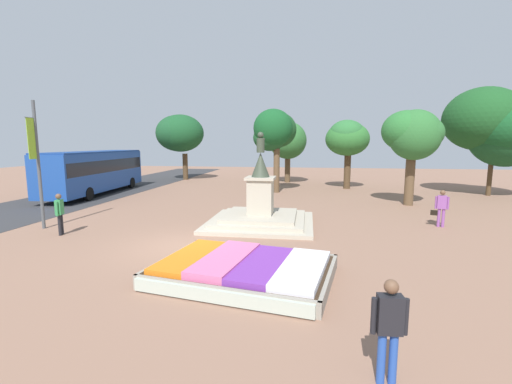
% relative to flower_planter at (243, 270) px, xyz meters
% --- Properties ---
extents(ground_plane, '(85.33, 85.33, 0.00)m').
position_rel_flower_planter_xyz_m(ground_plane, '(-2.81, 2.58, -0.26)').
color(ground_plane, '#8C6651').
extents(flower_planter, '(5.37, 4.27, 0.57)m').
position_rel_flower_planter_xyz_m(flower_planter, '(0.00, 0.00, 0.00)').
color(flower_planter, '#38281C').
rests_on(flower_planter, ground_plane).
extents(statue_monument, '(4.88, 4.88, 4.29)m').
position_rel_flower_planter_xyz_m(statue_monument, '(-0.43, 6.56, 0.40)').
color(statue_monument, '#B4AA95').
rests_on(statue_monument, ground_plane).
extents(banner_pole, '(0.14, 0.65, 5.59)m').
position_rel_flower_planter_xyz_m(banner_pole, '(-9.89, 4.23, 2.69)').
color(banner_pole, '#4C5156').
rests_on(banner_pole, ground_plane).
extents(city_bus, '(3.18, 10.93, 3.19)m').
position_rel_flower_planter_xyz_m(city_bus, '(-13.94, 14.29, 1.59)').
color(city_bus, '#1E4799').
rests_on(city_bus, ground_plane).
extents(pedestrian_with_handbag, '(0.71, 0.35, 1.69)m').
position_rel_flower_planter_xyz_m(pedestrian_with_handbag, '(7.72, 7.23, 0.70)').
color(pedestrian_with_handbag, '#8C4C99').
rests_on(pedestrian_with_handbag, ground_plane).
extents(pedestrian_near_planter, '(0.57, 0.25, 1.72)m').
position_rel_flower_planter_xyz_m(pedestrian_near_planter, '(3.03, -3.85, 0.74)').
color(pedestrian_near_planter, '#264CA5').
rests_on(pedestrian_near_planter, ground_plane).
extents(pedestrian_crossing_plaza, '(0.32, 0.55, 1.73)m').
position_rel_flower_planter_xyz_m(pedestrian_crossing_plaza, '(-8.35, 3.41, 0.75)').
color(pedestrian_crossing_plaza, black).
rests_on(pedestrian_crossing_plaza, ground_plane).
extents(park_tree_far_left, '(3.56, 3.39, 5.67)m').
position_rel_flower_planter_xyz_m(park_tree_far_left, '(4.85, 20.12, 3.99)').
color(park_tree_far_left, '#4C3823').
rests_on(park_tree_far_left, ground_plane).
extents(park_tree_behind_statue, '(3.60, 4.73, 5.79)m').
position_rel_flower_planter_xyz_m(park_tree_behind_statue, '(-0.28, 24.12, 3.66)').
color(park_tree_behind_statue, brown).
rests_on(park_tree_behind_statue, ground_plane).
extents(park_tree_far_right, '(3.29, 3.33, 6.34)m').
position_rel_flower_planter_xyz_m(park_tree_far_right, '(-0.85, 17.33, 4.41)').
color(park_tree_far_right, brown).
rests_on(park_tree_far_right, ground_plane).
extents(park_tree_street_side, '(6.50, 6.21, 7.71)m').
position_rel_flower_planter_xyz_m(park_tree_street_side, '(14.80, 17.56, 4.70)').
color(park_tree_street_side, '#4C3823').
rests_on(park_tree_street_side, ground_plane).
extents(park_tree_mid_canopy, '(4.94, 4.63, 6.67)m').
position_rel_flower_planter_xyz_m(park_tree_mid_canopy, '(-11.44, 24.84, 4.52)').
color(park_tree_mid_canopy, '#4C3823').
rests_on(park_tree_mid_canopy, ground_plane).
extents(park_tree_distant, '(3.47, 3.03, 5.72)m').
position_rel_flower_planter_xyz_m(park_tree_distant, '(7.83, 12.51, 4.07)').
color(park_tree_distant, brown).
rests_on(park_tree_distant, ground_plane).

